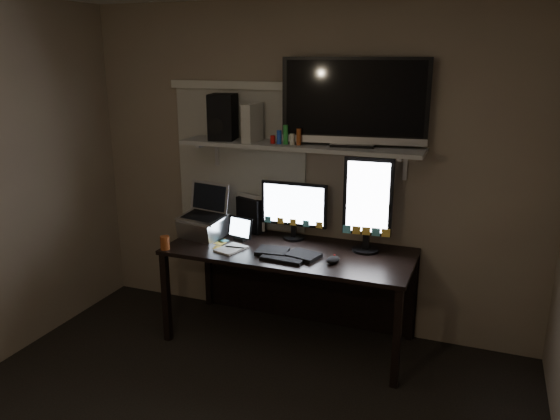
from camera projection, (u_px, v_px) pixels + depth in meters
The scene contains 18 objects.
back_wall at pixel (306, 170), 4.19m from camera, with size 3.60×3.60×0.00m, color #746353.
window_blinds at pixel (240, 159), 4.35m from camera, with size 1.10×0.02×1.10m, color beige.
desk at pixel (295, 266), 4.15m from camera, with size 1.80×0.75×0.73m.
wall_shelf at pixel (299, 146), 3.97m from camera, with size 1.80×0.35×0.03m, color #9F9F9B.
monitor_landscape at pixel (294, 210), 4.16m from camera, with size 0.52×0.05×0.46m, color black.
monitor_portrait at pixel (368, 204), 3.87m from camera, with size 0.35×0.07×0.70m, color black.
keyboard at pixel (288, 253), 3.87m from camera, with size 0.46×0.18×0.03m, color black.
mouse at pixel (333, 260), 3.73m from camera, with size 0.08×0.12×0.04m, color black.
notepad at pixel (231, 249), 3.99m from camera, with size 0.16×0.22×0.01m, color beige.
tablet at pixel (241, 229), 4.17m from camera, with size 0.21×0.09×0.19m, color black.
file_sorter at pixel (251, 213), 4.38m from camera, with size 0.23×0.11×0.30m, color black.
laptop at pixel (202, 212), 4.22m from camera, with size 0.36×0.29×0.40m, color #AFB0B4.
cup at pixel (165, 243), 3.99m from camera, with size 0.07×0.07×0.10m, color brown.
sticky_notes at pixel (223, 243), 4.12m from camera, with size 0.32×0.24×0.00m, color gold, non-canonical shape.
tv at pixel (355, 102), 3.79m from camera, with size 1.02×0.18×0.61m, color black.
game_console at pixel (252, 123), 4.03m from camera, with size 0.07×0.24×0.28m, color beige.
speaker at pixel (223, 117), 4.12m from camera, with size 0.19×0.23×0.34m, color black.
bottles at pixel (286, 135), 3.92m from camera, with size 0.22×0.05×0.14m, color #A50F0C, non-canonical shape.
Camera 1 is at (1.28, -2.11, 2.11)m, focal length 35.00 mm.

